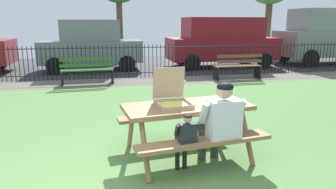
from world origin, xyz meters
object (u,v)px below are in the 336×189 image
(park_bench_right, at_px, (238,67))
(parked_car_center, at_px, (91,45))
(park_bench_center, at_px, (87,71))
(pizza_slice_on_table, at_px, (225,101))
(adult_at_table, at_px, (220,121))
(picnic_table_foreground, at_px, (187,116))
(parked_car_far_right, at_px, (330,35))
(pizza_box_open, at_px, (172,98))
(child_at_table, at_px, (186,137))
(parked_car_right, at_px, (222,41))

(park_bench_right, distance_m, parked_car_center, 5.79)
(park_bench_center, bearing_deg, parked_car_center, 90.40)
(pizza_slice_on_table, xyz_separation_m, adult_at_table, (-0.26, -0.55, -0.12))
(pizza_slice_on_table, bearing_deg, parked_car_center, 105.95)
(park_bench_center, xyz_separation_m, park_bench_right, (4.95, -0.00, 0.00))
(picnic_table_foreground, relative_size, parked_car_center, 0.50)
(picnic_table_foreground, distance_m, adult_at_table, 0.57)
(picnic_table_foreground, relative_size, parked_car_far_right, 0.42)
(pizza_box_open, bearing_deg, park_bench_right, 59.14)
(parked_car_far_right, bearing_deg, parked_car_center, -180.00)
(parked_car_far_right, bearing_deg, child_at_table, -134.31)
(pizza_slice_on_table, bearing_deg, adult_at_table, -115.69)
(pizza_slice_on_table, distance_m, parked_car_right, 9.01)
(parked_car_center, height_order, parked_car_far_right, parked_car_far_right)
(park_bench_center, relative_size, parked_car_far_right, 0.34)
(pizza_slice_on_table, height_order, child_at_table, child_at_table)
(adult_at_table, relative_size, parked_car_far_right, 0.25)
(adult_at_table, relative_size, parked_car_center, 0.30)
(pizza_slice_on_table, height_order, park_bench_center, park_bench_center)
(picnic_table_foreground, distance_m, park_bench_right, 6.47)
(park_bench_center, xyz_separation_m, parked_car_right, (5.42, 2.92, 0.68))
(child_at_table, relative_size, parked_car_center, 0.21)
(pizza_slice_on_table, bearing_deg, parked_car_right, 70.42)
(picnic_table_foreground, distance_m, park_bench_center, 5.94)
(pizza_slice_on_table, height_order, adult_at_table, adult_at_table)
(parked_car_right, bearing_deg, child_at_table, -112.43)
(pizza_slice_on_table, distance_m, park_bench_right, 6.12)
(park_bench_center, height_order, park_bench_right, same)
(parked_car_center, bearing_deg, parked_car_right, 0.00)
(pizza_box_open, xyz_separation_m, park_bench_right, (3.36, 5.62, -0.45))
(pizza_slice_on_table, xyz_separation_m, park_bench_center, (-2.40, 5.56, -0.36))
(parked_car_far_right, bearing_deg, pizza_slice_on_table, -133.91)
(child_at_table, height_order, parked_car_center, parked_car_center)
(pizza_box_open, height_order, park_bench_right, pizza_box_open)
(picnic_table_foreground, relative_size, park_bench_center, 1.23)
(pizza_slice_on_table, distance_m, child_at_table, 1.03)
(park_bench_center, bearing_deg, parked_car_right, 28.33)
(parked_car_far_right, bearing_deg, park_bench_right, -152.52)
(picnic_table_foreground, height_order, park_bench_center, park_bench_center)
(adult_at_table, height_order, child_at_table, adult_at_table)
(pizza_box_open, bearing_deg, child_at_table, -83.95)
(adult_at_table, distance_m, park_bench_right, 6.73)
(pizza_slice_on_table, height_order, parked_car_center, parked_car_center)
(child_at_table, bearing_deg, park_bench_right, 62.03)
(park_bench_center, xyz_separation_m, parked_car_center, (-0.02, 2.92, 0.59))
(child_at_table, bearing_deg, adult_at_table, 11.96)
(parked_car_right, height_order, parked_car_far_right, parked_car_far_right)
(pizza_slice_on_table, xyz_separation_m, park_bench_right, (2.54, 5.56, -0.36))
(picnic_table_foreground, distance_m, parked_car_right, 9.32)
(park_bench_center, height_order, parked_car_far_right, parked_car_far_right)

